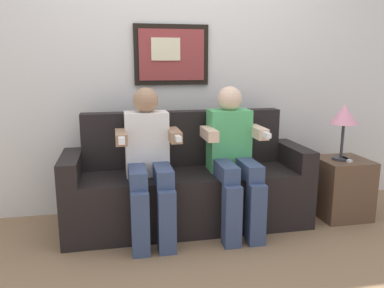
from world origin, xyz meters
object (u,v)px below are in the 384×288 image
(person_on_left, at_px, (148,158))
(table_lamp, at_px, (344,117))
(spare_remote_on_table, at_px, (346,159))
(couch, at_px, (188,187))
(side_table_right, at_px, (341,188))
(person_on_right, at_px, (233,154))

(person_on_left, xyz_separation_m, table_lamp, (1.59, 0.05, 0.25))
(table_lamp, bearing_deg, spare_remote_on_table, -55.54)
(couch, xyz_separation_m, side_table_right, (1.31, -0.11, -0.06))
(person_on_left, xyz_separation_m, spare_remote_on_table, (1.62, 0.02, -0.10))
(side_table_right, height_order, table_lamp, table_lamp)
(couch, distance_m, table_lamp, 1.39)
(person_on_left, bearing_deg, table_lamp, 1.82)
(person_on_left, height_order, table_lamp, person_on_left)
(spare_remote_on_table, bearing_deg, person_on_left, -179.44)
(couch, relative_size, spare_remote_on_table, 14.71)
(side_table_right, distance_m, table_lamp, 0.61)
(person_on_left, relative_size, side_table_right, 2.22)
(side_table_right, bearing_deg, person_on_right, -176.45)
(person_on_right, bearing_deg, couch, 152.62)
(person_on_left, relative_size, person_on_right, 1.00)
(table_lamp, bearing_deg, person_on_right, -176.98)
(couch, xyz_separation_m, person_on_left, (-0.32, -0.17, 0.29))
(couch, distance_m, side_table_right, 1.31)
(side_table_right, xyz_separation_m, spare_remote_on_table, (-0.01, -0.05, 0.26))
(couch, distance_m, spare_remote_on_table, 1.32)
(table_lamp, xyz_separation_m, spare_remote_on_table, (0.02, -0.03, -0.35))
(person_on_right, bearing_deg, table_lamp, 3.02)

